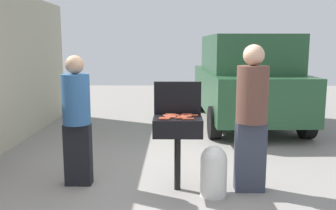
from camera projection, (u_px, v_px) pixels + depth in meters
The scene contains 21 objects.
ground_plane at pixel (157, 188), 4.68m from camera, with size 24.00×24.00×0.00m, color gray.
bbq_grill at pixel (178, 129), 4.50m from camera, with size 0.60×0.44×0.93m.
grill_lid_open at pixel (178, 98), 4.66m from camera, with size 0.60×0.05×0.42m, color black.
hot_dog_0 at pixel (169, 116), 4.49m from camera, with size 0.03×0.03×0.13m, color #AD4228.
hot_dog_1 at pixel (188, 119), 4.33m from camera, with size 0.03×0.03×0.13m, color #B74C33.
hot_dog_2 at pixel (173, 115), 4.56m from camera, with size 0.03×0.03×0.13m, color #AD4228.
hot_dog_3 at pixel (182, 117), 4.43m from camera, with size 0.03×0.03×0.13m, color #AD4228.
hot_dog_4 at pixel (171, 117), 4.44m from camera, with size 0.03×0.03×0.13m, color #C6593D.
hot_dog_5 at pixel (164, 119), 4.33m from camera, with size 0.03×0.03×0.13m, color #AD4228.
hot_dog_6 at pixel (181, 118), 4.38m from camera, with size 0.03×0.03×0.13m, color #AD4228.
hot_dog_7 at pixel (186, 116), 4.48m from camera, with size 0.03×0.03×0.13m, color #C6593D.
hot_dog_8 at pixel (165, 118), 4.37m from camera, with size 0.03×0.03×0.13m, color #B74C33.
hot_dog_9 at pixel (193, 116), 4.54m from camera, with size 0.03×0.03×0.13m, color #AD4228.
hot_dog_10 at pixel (171, 114), 4.62m from camera, with size 0.03×0.03×0.13m, color #C6593D.
hot_dog_11 at pixel (178, 116), 4.53m from camera, with size 0.03×0.03×0.13m, color #B74C33.
hot_dog_12 at pixel (168, 116), 4.53m from camera, with size 0.03×0.03×0.13m, color #C6593D.
hot_dog_13 at pixel (187, 115), 4.60m from camera, with size 0.03×0.03×0.13m, color #AD4228.
propane_tank at pixel (214, 170), 4.39m from camera, with size 0.32×0.32×0.62m.
person_left at pixel (77, 116), 4.66m from camera, with size 0.35×0.35×1.68m.
person_right at pixel (252, 113), 4.44m from camera, with size 0.38×0.38×1.81m.
parked_minivan at pixel (245, 79), 8.46m from camera, with size 2.15×4.46×2.02m.
Camera 1 is at (0.21, -4.45, 1.80)m, focal length 39.09 mm.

